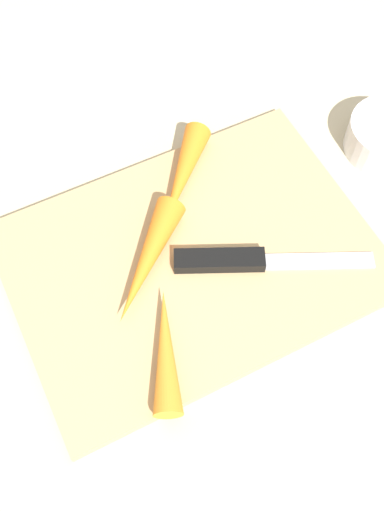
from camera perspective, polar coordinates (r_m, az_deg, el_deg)
The scene contains 6 objects.
ground_plane at distance 0.61m, azimuth 0.00°, elevation -0.55°, with size 1.40×1.40×0.00m, color #C6B793.
cutting_board at distance 0.61m, azimuth 0.00°, elevation -0.28°, with size 0.36×0.26×0.01m, color tan.
knife at distance 0.59m, azimuth 3.91°, elevation -0.42°, with size 0.19×0.10×0.01m.
carrot_medium at distance 0.64m, azimuth -0.96°, elevation 7.60°, with size 0.03×0.03×0.13m, color orange.
carrot_shortest at distance 0.55m, azimuth -2.53°, elevation -8.92°, with size 0.03×0.03×0.12m, color orange.
carrot_longest at distance 0.58m, azimuth -4.31°, elevation -0.44°, with size 0.03×0.03×0.14m, color orange.
Camera 1 is at (-0.13, -0.26, 0.54)m, focal length 41.96 mm.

